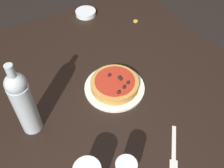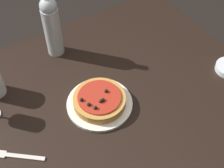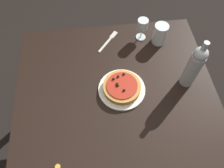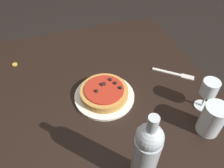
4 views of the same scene
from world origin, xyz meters
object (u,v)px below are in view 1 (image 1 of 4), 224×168
Objects in this scene: pizza at (115,84)px; fork at (174,153)px; bottle_cap at (136,21)px; wine_bottle at (23,102)px; dining_table at (112,87)px; dinner_plate at (115,88)px; side_bowl at (86,13)px.

fork is (-0.35, -0.03, -0.03)m from pizza.
wine_bottle is at bearing 117.94° from bottle_cap.
dining_table is at bearing 132.29° from bottle_cap.
dinner_plate reaches higher than bottle_cap.
pizza is (-0.00, -0.00, 0.02)m from dinner_plate.
wine_bottle reaches higher than bottle_cap.
pizza is at bearing 158.48° from dining_table.
dinner_plate is 1.54× the size of fork.
fork is (-0.35, -0.03, -0.00)m from dinner_plate.
bottle_cap reaches higher than fork.
wine_bottle is at bearing 103.04° from dining_table.
pizza is at bearing -149.20° from dinner_plate.
fork is at bearing -175.37° from dinner_plate.
dining_table is at bearing -141.22° from fork.
dinner_plate is 2.24× the size of side_bowl.
bottle_cap is (0.35, -0.33, -0.03)m from pizza.
wine_bottle reaches higher than dinner_plate.
pizza reaches higher than dinner_plate.
side_bowl is at bearing -147.39° from fork.
fork is at bearing -131.95° from wine_bottle.
side_bowl reaches higher than bottle_cap.
bottle_cap is at bearing -43.35° from dinner_plate.
dining_table is at bearing -76.96° from wine_bottle.
pizza is 8.21× the size of bottle_cap.
side_bowl is 0.69× the size of fork.
dinner_plate reaches higher than fork.
pizza reaches higher than dining_table.
dinner_plate is at bearing -88.25° from wine_bottle.
pizza is at bearing -88.29° from wine_bottle.
wine_bottle is 0.75m from side_bowl.
wine_bottle reaches higher than fork.
side_bowl is at bearing 46.71° from bottle_cap.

